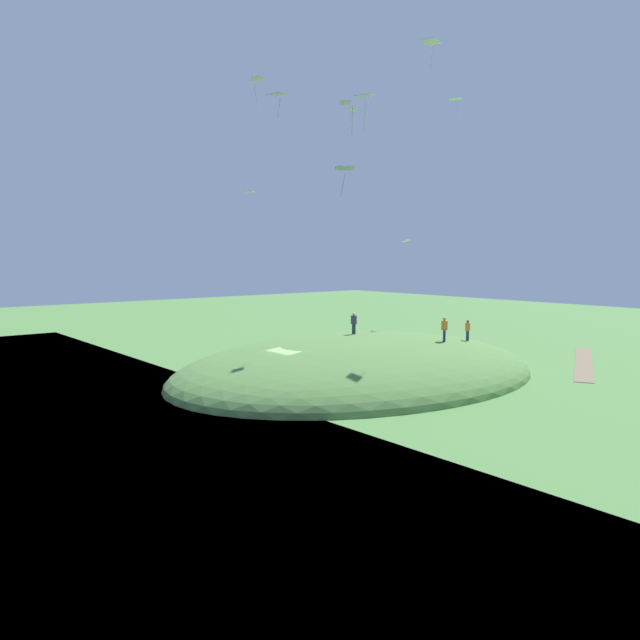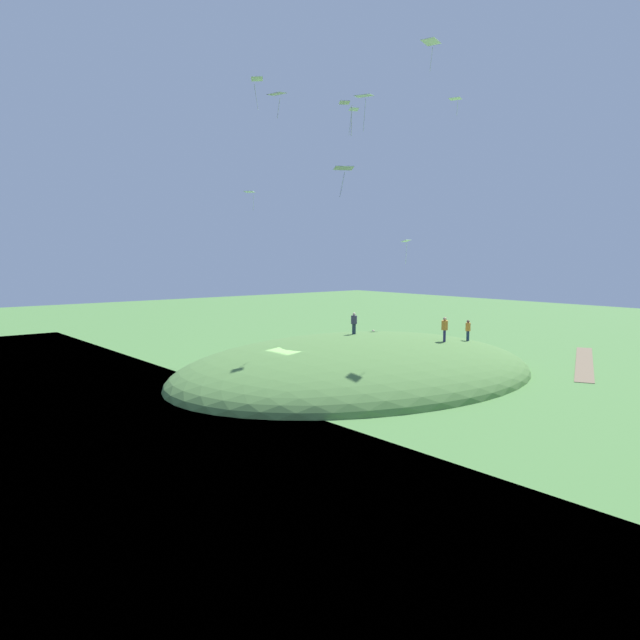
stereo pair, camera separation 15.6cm
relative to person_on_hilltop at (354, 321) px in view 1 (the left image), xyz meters
The scene contains 18 objects.
ground_plane 8.11m from the person_on_hilltop, 167.59° to the right, with size 160.00×160.00×0.00m, color #4C7D3D.
grass_hill 4.14m from the person_on_hilltop, 119.70° to the right, with size 29.22×21.63×5.61m, color #527E3D.
dirt_path 19.59m from the person_on_hilltop, 29.65° to the right, with size 17.13×1.31×0.04m, color #76634C.
person_on_hilltop is the anchor object (origin of this frame).
person_watching_kites 8.91m from the person_on_hilltop, 33.48° to the right, with size 0.45×0.45×1.62m.
person_with_child 12.27m from the person_on_hilltop, 38.70° to the left, with size 0.40×0.40×1.66m.
person_walking_path 6.72m from the person_on_hilltop, 53.88° to the right, with size 0.65×0.65×1.80m.
kite_0 17.44m from the person_on_hilltop, 47.44° to the right, with size 0.84×0.99×1.20m.
kite_1 15.44m from the person_on_hilltop, 63.65° to the left, with size 0.82×0.71×1.92m.
kite_2 18.96m from the person_on_hilltop, 134.40° to the right, with size 0.84×0.89×1.65m.
kite_3 19.77m from the person_on_hilltop, 107.69° to the right, with size 1.41×1.19×1.73m.
kite_4 18.18m from the person_on_hilltop, behind, with size 1.24×1.32×1.95m.
kite_5 17.96m from the person_on_hilltop, 155.12° to the right, with size 0.90×1.12×1.39m.
kite_6 10.06m from the person_on_hilltop, 14.65° to the left, with size 0.94×0.71×2.12m.
kite_7 16.53m from the person_on_hilltop, 129.05° to the right, with size 1.08×1.24×2.12m.
kite_8 17.38m from the person_on_hilltop, 134.64° to the right, with size 1.15×1.04×1.51m.
kite_9 15.72m from the person_on_hilltop, 98.01° to the left, with size 1.41×1.42×1.64m.
mooring_post 11.23m from the person_on_hilltop, behind, with size 0.14×0.14×1.00m, color brown.
Camera 1 is at (-23.69, -31.77, 8.68)m, focal length 33.90 mm.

